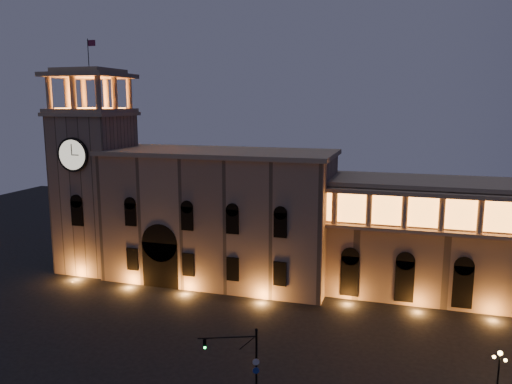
{
  "coord_description": "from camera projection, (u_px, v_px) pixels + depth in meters",
  "views": [
    {
      "loc": [
        21.77,
        -39.77,
        23.64
      ],
      "look_at": [
        4.98,
        16.0,
        13.33
      ],
      "focal_mm": 35.0,
      "sensor_mm": 36.0,
      "label": 1
    }
  ],
  "objects": [
    {
      "name": "ground",
      "position": [
        158.0,
        354.0,
        47.8
      ],
      "size": [
        160.0,
        160.0,
        0.0
      ],
      "primitive_type": "plane",
      "color": "black",
      "rests_on": "ground"
    },
    {
      "name": "government_building",
      "position": [
        219.0,
        215.0,
        67.54
      ],
      "size": [
        30.8,
        12.8,
        17.6
      ],
      "color": "#91755F",
      "rests_on": "ground"
    },
    {
      "name": "clock_tower",
      "position": [
        96.0,
        183.0,
        71.22
      ],
      "size": [
        9.8,
        9.8,
        32.4
      ],
      "color": "#91755F",
      "rests_on": "ground"
    },
    {
      "name": "colonnade_wing",
      "position": [
        490.0,
        241.0,
        59.99
      ],
      "size": [
        40.6,
        11.5,
        14.5
      ],
      "color": "#8B7059",
      "rests_on": "ground"
    },
    {
      "name": "traffic_light",
      "position": [
        246.0,
        366.0,
        38.96
      ],
      "size": [
        4.51,
        1.96,
        6.57
      ],
      "rotation": [
        0.0,
        0.0,
        0.37
      ],
      "color": "black",
      "rests_on": "ground"
    },
    {
      "name": "street_lamp_near",
      "position": [
        499.0,
        368.0,
        40.94
      ],
      "size": [
        1.23,
        0.6,
        3.76
      ],
      "rotation": [
        0.0,
        0.0,
        -0.38
      ],
      "color": "black",
      "rests_on": "ground"
    }
  ]
}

